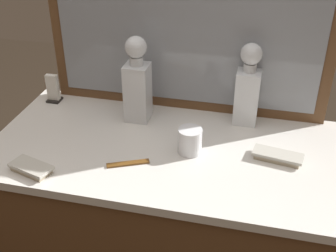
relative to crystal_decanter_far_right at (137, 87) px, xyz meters
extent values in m
cube|color=brown|center=(0.15, -0.16, -0.59)|extent=(1.14, 0.57, 0.88)
cube|color=silver|center=(0.15, -0.16, -0.14)|extent=(1.18, 0.59, 0.03)
cube|color=brown|center=(0.15, 0.12, 0.24)|extent=(1.01, 0.03, 0.72)
cube|color=gray|center=(0.15, 0.11, 0.24)|extent=(0.93, 0.01, 0.64)
cube|color=white|center=(0.00, 0.00, -0.02)|extent=(0.08, 0.08, 0.21)
cube|color=#8C4C14|center=(0.00, 0.00, -0.05)|extent=(0.07, 0.07, 0.15)
cylinder|color=white|center=(0.00, 0.00, 0.10)|extent=(0.05, 0.05, 0.03)
sphere|color=white|center=(0.00, 0.00, 0.15)|extent=(0.08, 0.08, 0.08)
cube|color=white|center=(0.38, 0.07, -0.03)|extent=(0.08, 0.08, 0.19)
cube|color=#8C4C14|center=(0.38, 0.07, -0.06)|extent=(0.07, 0.07, 0.13)
cylinder|color=white|center=(0.38, 0.07, 0.08)|extent=(0.05, 0.05, 0.03)
sphere|color=white|center=(0.38, 0.07, 0.13)|extent=(0.07, 0.07, 0.07)
cylinder|color=white|center=(0.22, -0.17, -0.08)|extent=(0.08, 0.08, 0.08)
cylinder|color=silver|center=(0.22, -0.17, -0.12)|extent=(0.07, 0.07, 0.01)
cube|color=#B7A88C|center=(-0.22, -0.38, -0.12)|extent=(0.13, 0.09, 0.01)
cube|color=beige|center=(-0.22, -0.38, -0.11)|extent=(0.14, 0.10, 0.01)
cube|color=#B7A88C|center=(0.50, -0.15, -0.12)|extent=(0.15, 0.08, 0.01)
cube|color=beige|center=(0.50, -0.15, -0.11)|extent=(0.16, 0.08, 0.01)
cube|color=brown|center=(0.05, -0.28, -0.12)|extent=(0.13, 0.07, 0.01)
cube|color=black|center=(-0.36, 0.05, -0.12)|extent=(0.05, 0.05, 0.01)
cube|color=white|center=(-0.36, 0.05, -0.07)|extent=(0.04, 0.02, 0.11)
camera|label=1|loc=(0.42, -1.31, 0.67)|focal=46.42mm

